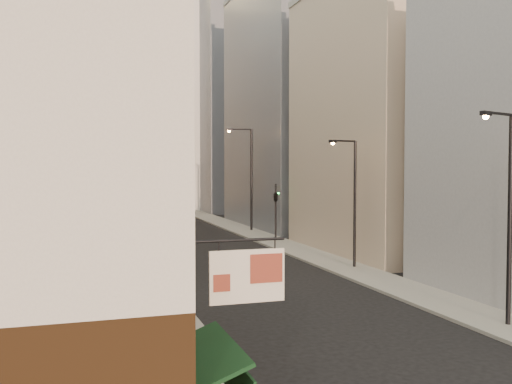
% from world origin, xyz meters
% --- Properties ---
extents(sidewalk_left, '(3.00, 140.00, 0.15)m').
position_xyz_m(sidewalk_left, '(-6.50, 55.00, 0.07)').
color(sidewalk_left, '#9B9A8E').
rests_on(sidewalk_left, ground).
extents(sidewalk_right, '(3.00, 140.00, 0.15)m').
position_xyz_m(sidewalk_right, '(6.50, 55.00, 0.07)').
color(sidewalk_right, '#9B9A8E').
rests_on(sidewalk_right, ground).
extents(near_building_left, '(8.30, 23.04, 12.30)m').
position_xyz_m(near_building_left, '(-10.99, 9.00, 6.02)').
color(near_building_left, '#513219').
rests_on(near_building_left, ground).
extents(left_bldg_beige, '(8.00, 12.00, 16.00)m').
position_xyz_m(left_bldg_beige, '(-12.00, 26.00, 8.00)').
color(left_bldg_beige, '#C0A78E').
rests_on(left_bldg_beige, ground).
extents(left_bldg_grey, '(8.00, 16.00, 20.00)m').
position_xyz_m(left_bldg_grey, '(-12.00, 42.00, 10.00)').
color(left_bldg_grey, gray).
rests_on(left_bldg_grey, ground).
extents(left_bldg_tan, '(8.00, 18.00, 17.00)m').
position_xyz_m(left_bldg_tan, '(-12.00, 60.00, 8.50)').
color(left_bldg_tan, '#997F60').
rests_on(left_bldg_tan, ground).
extents(left_bldg_wingrid, '(8.00, 20.00, 24.00)m').
position_xyz_m(left_bldg_wingrid, '(-12.00, 80.00, 12.00)').
color(left_bldg_wingrid, gray).
rests_on(left_bldg_wingrid, ground).
extents(right_bldg_beige, '(8.00, 16.00, 20.00)m').
position_xyz_m(right_bldg_beige, '(12.00, 30.00, 10.00)').
color(right_bldg_beige, '#C0A78E').
rests_on(right_bldg_beige, ground).
extents(right_bldg_wingrid, '(8.00, 20.00, 26.00)m').
position_xyz_m(right_bldg_wingrid, '(12.00, 50.00, 13.00)').
color(right_bldg_wingrid, gray).
rests_on(right_bldg_wingrid, ground).
extents(highrise, '(21.00, 23.00, 51.20)m').
position_xyz_m(highrise, '(18.00, 78.00, 25.66)').
color(highrise, gray).
rests_on(highrise, ground).
extents(clock_tower, '(14.00, 14.00, 44.90)m').
position_xyz_m(clock_tower, '(-1.00, 92.00, 17.63)').
color(clock_tower, '#997F60').
rests_on(clock_tower, ground).
extents(white_tower, '(8.00, 8.00, 41.50)m').
position_xyz_m(white_tower, '(10.00, 78.00, 18.61)').
color(white_tower, silver).
rests_on(white_tower, ground).
extents(streetlamp_near, '(2.14, 0.92, 8.50)m').
position_xyz_m(streetlamp_near, '(6.36, 10.12, 4.86)').
color(streetlamp_near, black).
rests_on(streetlamp_near, ground).
extents(streetlamp_mid, '(2.09, 0.65, 8.09)m').
position_xyz_m(streetlamp_mid, '(6.79, 23.94, 4.62)').
color(streetlamp_mid, black).
rests_on(streetlamp_mid, ground).
extents(streetlamp_far, '(2.70, 0.42, 10.28)m').
position_xyz_m(streetlamp_far, '(6.92, 46.30, 5.87)').
color(streetlamp_far, black).
rests_on(streetlamp_far, ground).
extents(traffic_light_left, '(0.57, 0.48, 5.00)m').
position_xyz_m(traffic_light_left, '(-6.45, 44.47, 3.43)').
color(traffic_light_left, black).
rests_on(traffic_light_left, ground).
extents(traffic_light_right, '(0.82, 0.82, 5.00)m').
position_xyz_m(traffic_light_right, '(6.76, 37.92, 3.91)').
color(traffic_light_right, black).
rests_on(traffic_light_right, ground).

